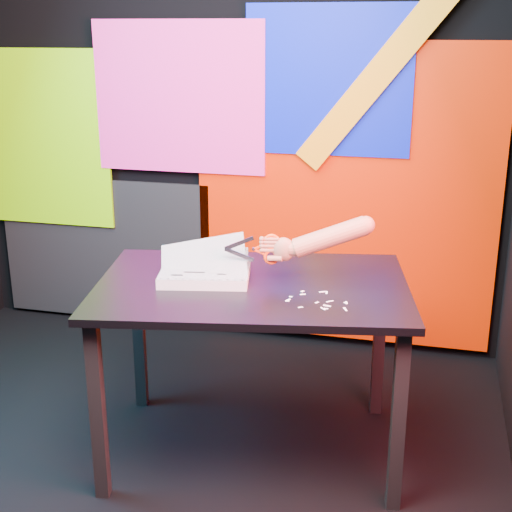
# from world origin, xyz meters

# --- Properties ---
(room) EXTENTS (3.01, 3.01, 2.71)m
(room) POSITION_xyz_m (0.00, 0.00, 1.35)
(room) COLOR black
(room) RESTS_ON ground
(backdrop) EXTENTS (2.88, 0.05, 2.08)m
(backdrop) POSITION_xyz_m (0.06, 1.46, 0.96)
(backdrop) COLOR #BD1A00
(backdrop) RESTS_ON ground
(work_table) EXTENTS (1.35, 1.02, 0.75)m
(work_table) POSITION_xyz_m (0.44, 0.34, 0.66)
(work_table) COLOR black
(work_table) RESTS_ON ground
(printout_stack) EXTENTS (0.41, 0.32, 0.18)m
(printout_stack) POSITION_xyz_m (0.25, 0.33, 0.77)
(printout_stack) COLOR silver
(printout_stack) RESTS_ON work_table
(scissors) EXTENTS (0.21, 0.05, 0.13)m
(scissors) POSITION_xyz_m (0.49, 0.37, 0.88)
(scissors) COLOR #ADAEBD
(scissors) RESTS_ON printout_stack
(hand_forearm) EXTENTS (0.43, 0.14, 0.19)m
(hand_forearm) POSITION_xyz_m (0.70, 0.42, 0.93)
(hand_forearm) COLOR #9C603E
(hand_forearm) RESTS_ON work_table
(paper_clippings) EXTENTS (0.24, 0.19, 0.00)m
(paper_clippings) POSITION_xyz_m (0.73, 0.21, 0.75)
(paper_clippings) COLOR white
(paper_clippings) RESTS_ON work_table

